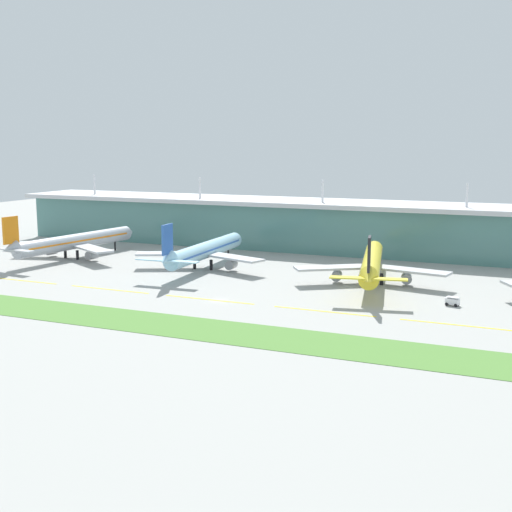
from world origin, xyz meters
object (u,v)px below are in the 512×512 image
airliner_near_middle (204,251)px  baggage_cart (452,301)px  airliner_nearest (74,242)px  airliner_far_middle (372,263)px

airliner_near_middle → baggage_cart: bearing=-14.3°
airliner_near_middle → airliner_nearest: bearing=-179.3°
airliner_far_middle → baggage_cart: airliner_far_middle is taller
airliner_nearest → baggage_cart: 145.98m
baggage_cart → airliner_near_middle: bearing=165.7°
airliner_nearest → airliner_far_middle: size_ratio=1.01×
airliner_nearest → airliner_near_middle: same height
airliner_nearest → airliner_near_middle: size_ratio=1.04×
airliner_nearest → baggage_cart: airliner_nearest is taller
airliner_nearest → airliner_far_middle: (116.84, -1.11, 0.00)m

